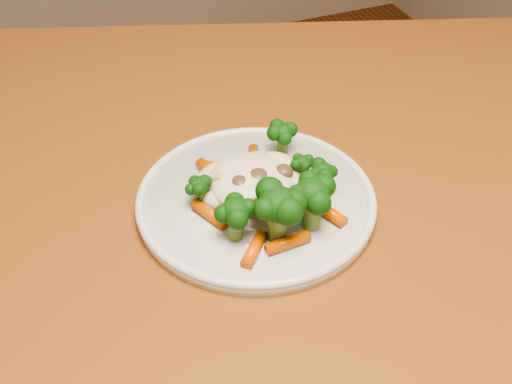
{
  "coord_description": "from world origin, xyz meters",
  "views": [
    {
      "loc": [
        -0.06,
        -0.77,
        1.2
      ],
      "look_at": [
        0.13,
        -0.3,
        0.77
      ],
      "focal_mm": 45.0,
      "sensor_mm": 36.0,
      "label": 1
    }
  ],
  "objects": [
    {
      "name": "dining_table",
      "position": [
        0.05,
        -0.24,
        0.65
      ],
      "size": [
        1.39,
        1.14,
        0.75
      ],
      "rotation": [
        0.0,
        0.0,
        -0.34
      ],
      "color": "brown",
      "rests_on": "ground"
    },
    {
      "name": "plate",
      "position": [
        0.13,
        -0.3,
        0.76
      ],
      "size": [
        0.25,
        0.25,
        0.01
      ],
      "primitive_type": "cylinder",
      "color": "silver",
      "rests_on": "dining_table"
    },
    {
      "name": "meal",
      "position": [
        0.13,
        -0.32,
        0.78
      ],
      "size": [
        0.16,
        0.17,
        0.05
      ],
      "color": "#F6EAC5",
      "rests_on": "plate"
    }
  ]
}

